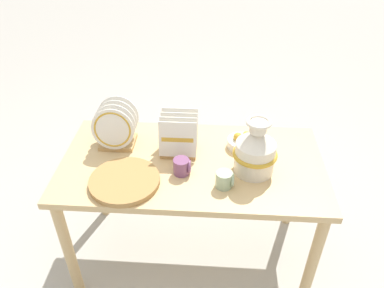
# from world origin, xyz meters

# --- Properties ---
(ground_plane) EXTENTS (14.00, 14.00, 0.00)m
(ground_plane) POSITION_xyz_m (0.00, 0.00, 0.00)
(ground_plane) COLOR #B2ADA3
(display_table) EXTENTS (1.35, 0.70, 0.73)m
(display_table) POSITION_xyz_m (0.00, 0.00, 0.64)
(display_table) COLOR tan
(display_table) RESTS_ON ground_plane
(ceramic_vase) EXTENTS (0.22, 0.22, 0.29)m
(ceramic_vase) POSITION_xyz_m (0.31, -0.05, 0.85)
(ceramic_vase) COLOR silver
(ceramic_vase) RESTS_ON display_table
(dish_rack_round_plates) EXTENTS (0.22, 0.18, 0.25)m
(dish_rack_round_plates) POSITION_xyz_m (-0.41, 0.12, 0.83)
(dish_rack_round_plates) COLOR tan
(dish_rack_round_plates) RESTS_ON display_table
(dish_rack_square_plates) EXTENTS (0.19, 0.17, 0.21)m
(dish_rack_square_plates) POSITION_xyz_m (-0.07, 0.09, 0.81)
(dish_rack_square_plates) COLOR tan
(dish_rack_square_plates) RESTS_ON display_table
(wicker_charger_stack) EXTENTS (0.34, 0.34, 0.03)m
(wicker_charger_stack) POSITION_xyz_m (-0.31, -0.19, 0.74)
(wicker_charger_stack) COLOR #AD7F47
(wicker_charger_stack) RESTS_ON display_table
(mug_sage_glaze) EXTENTS (0.09, 0.08, 0.08)m
(mug_sage_glaze) POSITION_xyz_m (0.17, -0.18, 0.77)
(mug_sage_glaze) COLOR #9EB28E
(mug_sage_glaze) RESTS_ON display_table
(mug_plum_glaze) EXTENTS (0.09, 0.08, 0.08)m
(mug_plum_glaze) POSITION_xyz_m (-0.04, -0.09, 0.77)
(mug_plum_glaze) COLOR #7A4770
(mug_plum_glaze) RESTS_ON display_table
(fruit_bowl) EXTENTS (0.16, 0.16, 0.09)m
(fruit_bowl) POSITION_xyz_m (0.26, 0.14, 0.76)
(fruit_bowl) COLOR white
(fruit_bowl) RESTS_ON display_table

